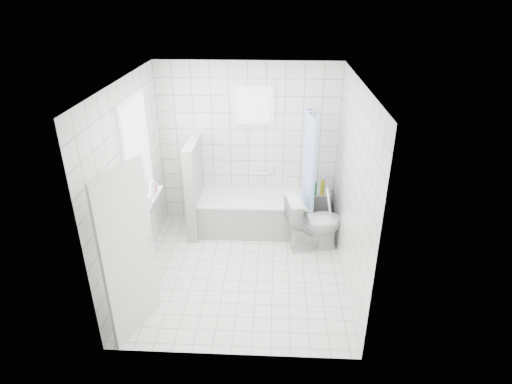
{
  "coord_description": "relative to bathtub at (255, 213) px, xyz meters",
  "views": [
    {
      "loc": [
        0.44,
        -4.84,
        3.62
      ],
      "look_at": [
        0.18,
        0.35,
        1.05
      ],
      "focal_mm": 30.0,
      "sensor_mm": 36.0,
      "label": 1
    }
  ],
  "objects": [
    {
      "name": "partition_wall",
      "position": [
        -0.93,
        -0.05,
        0.46
      ],
      "size": [
        0.15,
        0.85,
        1.5
      ],
      "primitive_type": "cube",
      "color": "white",
      "rests_on": "ground"
    },
    {
      "name": "window_left",
      "position": [
        -1.48,
        -0.83,
        1.31
      ],
      "size": [
        0.01,
        0.9,
        1.4
      ],
      "primitive_type": "cube",
      "color": "white",
      "rests_on": "wall_left"
    },
    {
      "name": "bathtub",
      "position": [
        0.0,
        0.0,
        0.0
      ],
      "size": [
        1.74,
        0.77,
        0.58
      ],
      "color": "white",
      "rests_on": "ground"
    },
    {
      "name": "shower_curtain",
      "position": [
        0.81,
        -0.16,
        0.81
      ],
      "size": [
        0.14,
        0.48,
        1.78
      ],
      "primitive_type": null,
      "color": "#568BFF",
      "rests_on": "curtain_rod"
    },
    {
      "name": "wall_front",
      "position": [
        -0.13,
        -2.62,
        1.01
      ],
      "size": [
        2.8,
        0.02,
        2.6
      ],
      "primitive_type": "cube",
      "color": "white",
      "rests_on": "ground"
    },
    {
      "name": "ground",
      "position": [
        -0.13,
        -1.13,
        -0.29
      ],
      "size": [
        3.0,
        3.0,
        0.0
      ],
      "primitive_type": "plane",
      "color": "white",
      "rests_on": "ground"
    },
    {
      "name": "ledge_bottles",
      "position": [
        1.03,
        0.21,
        0.38
      ],
      "size": [
        0.2,
        0.15,
        0.26
      ],
      "color": "#1D2EE8",
      "rests_on": "tiled_ledge"
    },
    {
      "name": "curtain_rod",
      "position": [
        0.81,
        -0.03,
        1.71
      ],
      "size": [
        0.02,
        0.8,
        0.02
      ],
      "primitive_type": "cylinder",
      "rotation": [
        1.57,
        0.0,
        0.0
      ],
      "color": "silver",
      "rests_on": "wall_back"
    },
    {
      "name": "tub_faucet",
      "position": [
        0.1,
        0.33,
        0.56
      ],
      "size": [
        0.18,
        0.06,
        0.06
      ],
      "primitive_type": "cube",
      "color": "silver",
      "rests_on": "wall_back"
    },
    {
      "name": "wall_back",
      "position": [
        -0.13,
        0.37,
        1.01
      ],
      "size": [
        2.8,
        0.02,
        2.6
      ],
      "primitive_type": "cube",
      "color": "white",
      "rests_on": "ground"
    },
    {
      "name": "door",
      "position": [
        -1.24,
        -2.23,
        0.71
      ],
      "size": [
        0.31,
        0.77,
        2.0
      ],
      "primitive_type": "cube",
      "rotation": [
        0.0,
        0.0,
        -0.35
      ],
      "color": "silver",
      "rests_on": "ground"
    },
    {
      "name": "wall_left",
      "position": [
        -1.53,
        -1.13,
        1.01
      ],
      "size": [
        0.02,
        3.0,
        2.6
      ],
      "primitive_type": "cube",
      "color": "white",
      "rests_on": "ground"
    },
    {
      "name": "wall_right",
      "position": [
        1.27,
        -1.13,
        1.01
      ],
      "size": [
        0.02,
        3.0,
        2.6
      ],
      "primitive_type": "cube",
      "color": "white",
      "rests_on": "ground"
    },
    {
      "name": "sill_bottles",
      "position": [
        -1.43,
        -0.86,
        0.73
      ],
      "size": [
        0.17,
        0.75,
        0.32
      ],
      "color": "pink",
      "rests_on": "window_sill"
    },
    {
      "name": "window_sill",
      "position": [
        -1.44,
        -0.83,
        0.57
      ],
      "size": [
        0.18,
        1.02,
        0.08
      ],
      "primitive_type": "cube",
      "color": "white",
      "rests_on": "wall_left"
    },
    {
      "name": "tiled_ledge",
      "position": [
        1.01,
        0.25,
        -0.02
      ],
      "size": [
        0.4,
        0.24,
        0.55
      ],
      "primitive_type": "cube",
      "color": "white",
      "rests_on": "ground"
    },
    {
      "name": "toilet",
      "position": [
        0.9,
        -0.48,
        0.14
      ],
      "size": [
        0.92,
        0.65,
        0.86
      ],
      "primitive_type": "imported",
      "rotation": [
        0.0,
        0.0,
        1.79
      ],
      "color": "white",
      "rests_on": "ground"
    },
    {
      "name": "window_back",
      "position": [
        -0.03,
        0.33,
        1.66
      ],
      "size": [
        0.5,
        0.01,
        0.5
      ],
      "primitive_type": "cube",
      "color": "white",
      "rests_on": "wall_back"
    },
    {
      "name": "ceiling",
      "position": [
        -0.13,
        -1.13,
        2.31
      ],
      "size": [
        3.0,
        3.0,
        0.0
      ],
      "primitive_type": "plane",
      "rotation": [
        3.14,
        0.0,
        0.0
      ],
      "color": "white",
      "rests_on": "ground"
    }
  ]
}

